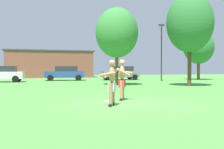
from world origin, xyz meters
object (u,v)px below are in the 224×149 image
(car_gray_mid_lot, at_px, (121,73))
(tree_left_field, at_px, (199,48))
(player_near, at_px, (112,82))
(frisbee, at_px, (107,101))
(lamp_post, at_px, (161,46))
(car_blue_near_post, at_px, (65,73))
(car_white_far_end, at_px, (1,74))
(tree_right_field, at_px, (190,23))
(player_in_red, at_px, (122,79))
(tree_behind_players, at_px, (117,33))

(car_gray_mid_lot, xyz_separation_m, tree_left_field, (8.88, -2.45, 2.97))
(player_near, distance_m, frisbee, 1.62)
(lamp_post, bearing_deg, car_blue_near_post, 157.89)
(car_blue_near_post, xyz_separation_m, tree_left_field, (15.30, -2.80, 2.97))
(car_blue_near_post, distance_m, car_gray_mid_lot, 6.43)
(lamp_post, bearing_deg, frisbee, -124.38)
(car_blue_near_post, distance_m, car_white_far_end, 6.62)
(frisbee, height_order, tree_left_field, tree_left_field)
(player_near, xyz_separation_m, car_blue_near_post, (0.72, 20.46, -0.05))
(car_white_far_end, bearing_deg, player_near, -73.16)
(player_near, bearing_deg, car_white_far_end, 106.84)
(lamp_post, distance_m, tree_right_field, 8.30)
(frisbee, bearing_deg, player_in_red, 8.71)
(player_near, height_order, tree_behind_players, tree_behind_players)
(player_in_red, xyz_separation_m, car_white_far_end, (-6.57, 17.23, -0.09))
(car_blue_near_post, bearing_deg, tree_right_field, -56.26)
(car_blue_near_post, xyz_separation_m, car_white_far_end, (-6.38, -1.76, 0.00))
(car_gray_mid_lot, height_order, tree_right_field, tree_right_field)
(player_in_red, distance_m, car_gray_mid_lot, 19.65)
(car_blue_near_post, distance_m, tree_left_field, 15.84)
(player_in_red, distance_m, frisbee, 1.14)
(car_white_far_end, height_order, lamp_post, lamp_post)
(car_blue_near_post, distance_m, tree_right_field, 15.00)
(player_in_red, distance_m, tree_right_field, 11.19)
(frisbee, xyz_separation_m, tree_right_field, (8.54, 7.07, 4.78))
(player_near, xyz_separation_m, car_white_far_end, (-5.66, 18.70, -0.05))
(player_near, distance_m, tree_behind_players, 12.00)
(car_blue_near_post, height_order, car_gray_mid_lot, same)
(player_in_red, bearing_deg, lamp_post, 57.27)
(player_near, bearing_deg, car_gray_mid_lot, 70.44)
(car_blue_near_post, xyz_separation_m, tree_behind_players, (2.99, -9.54, 3.36))
(car_gray_mid_lot, bearing_deg, tree_left_field, -15.39)
(car_gray_mid_lot, distance_m, tree_left_field, 9.68)
(player_near, distance_m, tree_left_field, 24.03)
(frisbee, relative_size, car_white_far_end, 0.07)
(frisbee, height_order, car_gray_mid_lot, car_gray_mid_lot)
(car_white_far_end, bearing_deg, lamp_post, -7.84)
(tree_left_field, bearing_deg, lamp_post, -167.72)
(car_blue_near_post, distance_m, tree_behind_players, 10.55)
(player_in_red, relative_size, car_white_far_end, 0.39)
(car_gray_mid_lot, height_order, car_white_far_end, same)
(car_blue_near_post, relative_size, tree_left_field, 0.78)
(frisbee, relative_size, tree_right_field, 0.04)
(player_in_red, xyz_separation_m, tree_right_field, (7.85, 6.97, 3.88))
(frisbee, relative_size, lamp_post, 0.05)
(car_blue_near_post, bearing_deg, lamp_post, -22.11)
(tree_right_field, xyz_separation_m, tree_behind_players, (-5.04, 2.48, -0.62))
(player_in_red, relative_size, tree_left_field, 0.30)
(frisbee, xyz_separation_m, car_gray_mid_lot, (6.93, 18.74, 0.81))
(lamp_post, bearing_deg, tree_left_field, 12.28)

